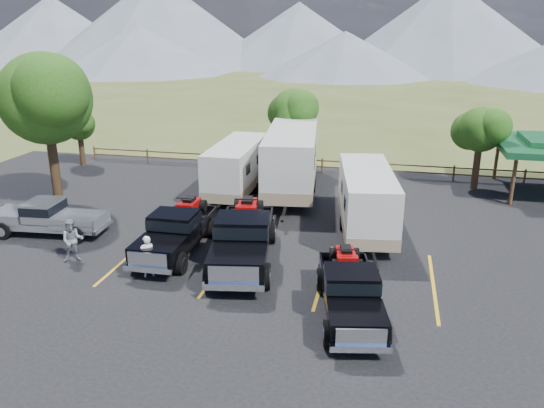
% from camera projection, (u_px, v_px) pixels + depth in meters
% --- Properties ---
extents(ground, '(320.00, 320.00, 0.00)m').
position_uv_depth(ground, '(244.00, 326.00, 16.75)').
color(ground, '#3F4B1F').
rests_on(ground, ground).
extents(asphalt_lot, '(44.00, 34.00, 0.04)m').
position_uv_depth(asphalt_lot, '(266.00, 282.00, 19.51)').
color(asphalt_lot, black).
rests_on(asphalt_lot, ground).
extents(stall_lines, '(12.12, 5.50, 0.01)m').
position_uv_depth(stall_lines, '(272.00, 270.00, 20.43)').
color(stall_lines, gold).
rests_on(stall_lines, asphalt_lot).
extents(tree_big_nw, '(5.54, 5.18, 7.84)m').
position_uv_depth(tree_big_nw, '(45.00, 99.00, 25.90)').
color(tree_big_nw, black).
rests_on(tree_big_nw, ground).
extents(tree_ne_a, '(3.11, 2.92, 4.76)m').
position_uv_depth(tree_ne_a, '(480.00, 130.00, 29.48)').
color(tree_ne_a, black).
rests_on(tree_ne_a, ground).
extents(tree_north, '(3.46, 3.24, 5.25)m').
position_uv_depth(tree_north, '(293.00, 111.00, 33.51)').
color(tree_north, black).
rests_on(tree_north, ground).
extents(tree_nw_small, '(2.59, 2.43, 3.85)m').
position_uv_depth(tree_nw_small, '(79.00, 125.00, 34.91)').
color(tree_nw_small, black).
rests_on(tree_nw_small, ground).
extents(rail_fence, '(36.12, 0.12, 1.00)m').
position_uv_depth(rail_fence, '(354.00, 166.00, 33.23)').
color(rail_fence, brown).
rests_on(rail_fence, ground).
extents(mountain_range, '(209.00, 71.00, 20.00)m').
position_uv_depth(mountain_range, '(342.00, 30.00, 113.72)').
color(mountain_range, slate).
rests_on(mountain_range, ground).
extents(rig_left, '(2.17, 5.92, 1.96)m').
position_uv_depth(rig_left, '(177.00, 230.00, 21.90)').
color(rig_left, black).
rests_on(rig_left, asphalt_lot).
extents(rig_center, '(3.21, 6.89, 2.21)m').
position_uv_depth(rig_center, '(243.00, 237.00, 20.87)').
color(rig_center, black).
rests_on(rig_center, asphalt_lot).
extents(rig_right, '(2.76, 5.69, 1.82)m').
position_uv_depth(rig_right, '(350.00, 289.00, 17.12)').
color(rig_right, black).
rests_on(rig_right, asphalt_lot).
extents(trailer_left, '(2.23, 8.23, 2.87)m').
position_uv_depth(trailer_left, '(237.00, 168.00, 29.21)').
color(trailer_left, silver).
rests_on(trailer_left, asphalt_lot).
extents(trailer_center, '(3.60, 10.24, 3.54)m').
position_uv_depth(trailer_center, '(291.00, 161.00, 29.23)').
color(trailer_center, silver).
rests_on(trailer_center, asphalt_lot).
extents(trailer_right, '(3.13, 8.37, 2.89)m').
position_uv_depth(trailer_right, '(366.00, 201.00, 23.70)').
color(trailer_right, silver).
rests_on(trailer_right, asphalt_lot).
extents(pickup_silver, '(5.44, 2.22, 1.59)m').
position_uv_depth(pickup_silver, '(48.00, 217.00, 23.67)').
color(pickup_silver, gray).
rests_on(pickup_silver, asphalt_lot).
extents(person_a, '(0.71, 0.67, 1.64)m').
position_uv_depth(person_a, '(147.00, 256.00, 19.68)').
color(person_a, silver).
rests_on(person_a, asphalt_lot).
extents(person_b, '(1.07, 0.99, 1.76)m').
position_uv_depth(person_b, '(73.00, 240.00, 20.97)').
color(person_b, gray).
rests_on(person_b, asphalt_lot).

